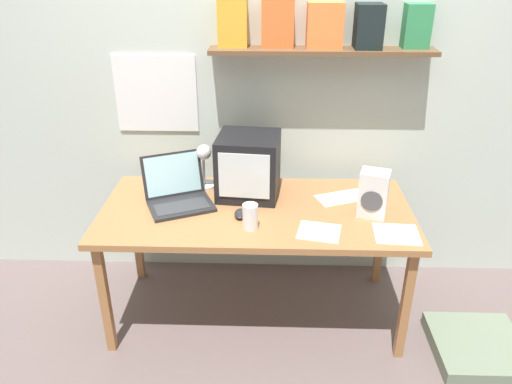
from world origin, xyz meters
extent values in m
plane|color=#695957|center=(0.00, 0.00, 0.00)|extent=(12.00, 12.00, 0.00)
cube|color=silver|center=(0.00, 0.52, 1.30)|extent=(5.60, 0.06, 2.60)
cube|color=white|center=(-0.60, 0.49, 1.20)|extent=(0.48, 0.01, 0.45)
cube|color=brown|center=(0.35, 0.40, 1.47)|extent=(1.23, 0.18, 0.02)
cube|color=gold|center=(-0.14, 0.44, 1.61)|extent=(0.16, 0.11, 0.26)
cube|color=orange|center=(0.10, 0.44, 1.60)|extent=(0.17, 0.11, 0.25)
cube|color=orange|center=(0.36, 0.43, 1.60)|extent=(0.19, 0.13, 0.24)
cube|color=black|center=(0.59, 0.42, 1.59)|extent=(0.14, 0.15, 0.23)
cube|color=#328B52|center=(0.85, 0.44, 1.59)|extent=(0.14, 0.11, 0.23)
cube|color=#A66E40|center=(0.00, 0.00, 0.69)|extent=(1.68, 0.79, 0.03)
cube|color=#A66E40|center=(-0.78, -0.33, 0.33)|extent=(0.04, 0.05, 0.67)
cube|color=#A66E40|center=(0.78, -0.33, 0.33)|extent=(0.04, 0.05, 0.67)
cube|color=#A66E40|center=(-0.78, 0.33, 0.33)|extent=(0.04, 0.05, 0.67)
cube|color=#A66E40|center=(0.78, 0.33, 0.33)|extent=(0.04, 0.05, 0.67)
cube|color=black|center=(-0.05, 0.18, 0.88)|extent=(0.36, 0.35, 0.35)
cube|color=silver|center=(-0.06, 0.02, 0.89)|extent=(0.27, 0.03, 0.25)
cube|color=#232326|center=(-0.41, 0.00, 0.71)|extent=(0.40, 0.36, 0.02)
cube|color=#38383A|center=(-0.40, -0.02, 0.72)|extent=(0.31, 0.24, 0.00)
cube|color=#232326|center=(-0.47, 0.14, 0.84)|extent=(0.34, 0.20, 0.24)
cube|color=#A9D3D8|center=(-0.47, 0.14, 0.84)|extent=(0.30, 0.18, 0.21)
cylinder|color=white|center=(-0.31, 0.27, 0.71)|extent=(0.14, 0.14, 0.01)
cylinder|color=white|center=(-0.31, 0.27, 0.83)|extent=(0.02, 0.02, 0.22)
sphere|color=white|center=(-0.30, 0.22, 0.94)|extent=(0.09, 0.09, 0.09)
cylinder|color=white|center=(-0.02, -0.21, 0.77)|extent=(0.08, 0.08, 0.13)
cylinder|color=#CC3D47|center=(-0.02, -0.21, 0.75)|extent=(0.07, 0.07, 0.10)
cube|color=silver|center=(0.61, -0.05, 0.83)|extent=(0.17, 0.16, 0.25)
cylinder|color=#4C4C51|center=(0.59, -0.11, 0.81)|extent=(0.11, 0.04, 0.11)
ellipsoid|color=#232326|center=(-0.08, -0.09, 0.72)|extent=(0.06, 0.11, 0.03)
cube|color=white|center=(0.32, -0.24, 0.70)|extent=(0.24, 0.22, 0.00)
cube|color=silver|center=(0.70, -0.25, 0.70)|extent=(0.23, 0.21, 0.00)
cube|color=white|center=(0.48, 0.14, 0.70)|extent=(0.32, 0.24, 0.00)
cube|color=slate|center=(1.20, -0.31, 0.04)|extent=(0.47, 0.47, 0.08)
camera|label=1|loc=(0.08, -2.38, 1.98)|focal=35.00mm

